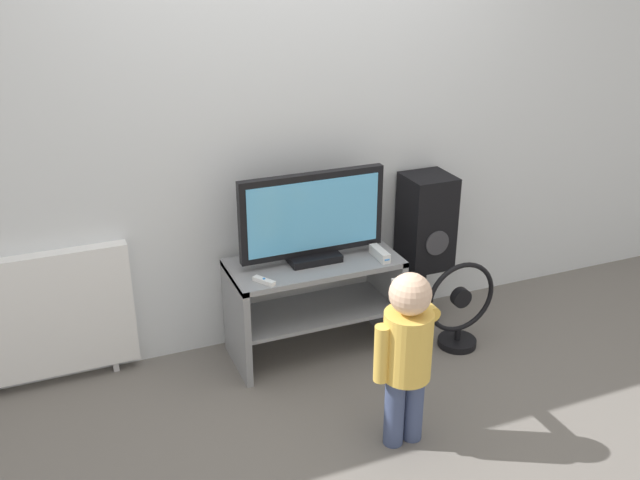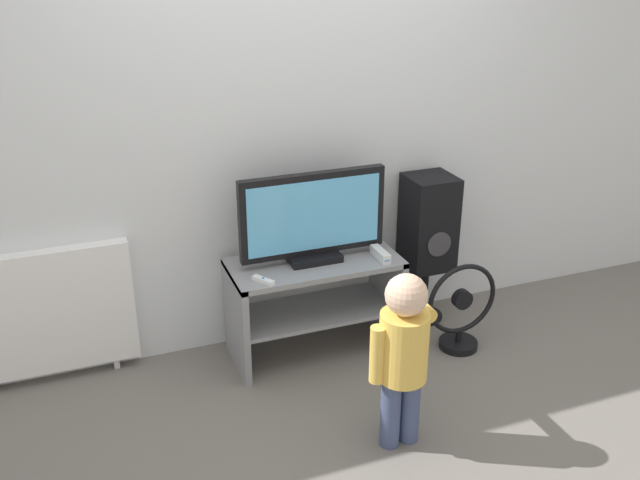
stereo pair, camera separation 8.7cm
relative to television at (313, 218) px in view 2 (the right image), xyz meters
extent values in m
plane|color=slate|center=(0.00, -0.24, -0.81)|extent=(16.00, 16.00, 0.00)
cube|color=silver|center=(0.00, 0.28, 0.49)|extent=(10.00, 0.06, 2.60)
cube|color=gray|center=(0.00, -0.02, -0.26)|extent=(0.94, 0.44, 0.03)
cube|color=gray|center=(0.00, -0.02, -0.55)|extent=(0.90, 0.40, 0.02)
cube|color=gray|center=(-0.45, -0.02, -0.53)|extent=(0.04, 0.44, 0.57)
cube|color=gray|center=(0.45, -0.02, -0.53)|extent=(0.04, 0.44, 0.57)
cube|color=black|center=(0.00, 0.00, -0.22)|extent=(0.28, 0.20, 0.04)
cube|color=black|center=(0.00, 0.00, 0.03)|extent=(0.81, 0.05, 0.46)
cube|color=#59B2EA|center=(0.00, -0.03, 0.03)|extent=(0.74, 0.01, 0.39)
cube|color=white|center=(0.35, -0.12, -0.22)|extent=(0.05, 0.17, 0.05)
cube|color=#3F8CE5|center=(0.35, -0.21, -0.22)|extent=(0.03, 0.00, 0.01)
cube|color=white|center=(-0.33, -0.17, -0.23)|extent=(0.10, 0.13, 0.02)
cylinder|color=#337FD8|center=(-0.33, -0.17, -0.22)|extent=(0.01, 0.01, 0.00)
cylinder|color=#3F4C72|center=(0.04, -0.92, -0.63)|extent=(0.09, 0.09, 0.36)
cylinder|color=#3F4C72|center=(0.14, -0.92, -0.63)|extent=(0.09, 0.09, 0.36)
cylinder|color=#E5B74C|center=(0.09, -0.92, -0.28)|extent=(0.22, 0.22, 0.33)
sphere|color=beige|center=(0.09, -0.92, -0.03)|extent=(0.19, 0.19, 0.19)
cylinder|color=#E5B74C|center=(-0.04, -0.92, -0.30)|extent=(0.07, 0.07, 0.27)
cylinder|color=#E5B74C|center=(0.22, -0.78, -0.16)|extent=(0.07, 0.27, 0.07)
sphere|color=beige|center=(0.22, -0.64, -0.16)|extent=(0.08, 0.08, 0.08)
cube|color=white|center=(0.22, -0.60, -0.16)|extent=(0.03, 0.13, 0.02)
cylinder|color=black|center=(0.76, 0.09, -0.80)|extent=(0.25, 0.25, 0.02)
cylinder|color=black|center=(0.76, 0.09, -0.63)|extent=(0.05, 0.05, 0.36)
cube|color=black|center=(0.76, 0.09, -0.17)|extent=(0.27, 0.27, 0.57)
cylinder|color=#38383D|center=(0.76, -0.05, -0.25)|extent=(0.15, 0.01, 0.15)
cylinder|color=black|center=(0.79, -0.29, -0.79)|extent=(0.22, 0.22, 0.04)
cylinder|color=black|center=(0.79, -0.29, -0.73)|extent=(0.04, 0.04, 0.07)
torus|color=black|center=(0.79, -0.29, -0.50)|extent=(0.43, 0.03, 0.43)
cylinder|color=black|center=(0.79, -0.29, -0.50)|extent=(0.11, 0.05, 0.11)
cube|color=white|center=(-1.40, 0.21, -0.41)|extent=(0.89, 0.08, 0.69)
cube|color=silver|center=(-1.09, 0.21, -0.78)|extent=(0.03, 0.05, 0.06)
camera|label=1|loc=(-1.31, -3.28, 1.41)|focal=40.00mm
camera|label=2|loc=(-1.23, -3.32, 1.41)|focal=40.00mm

